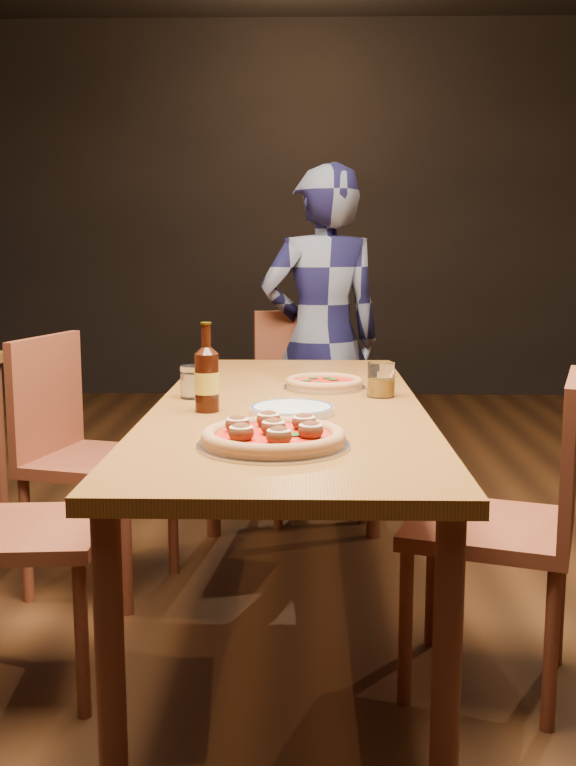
{
  "coord_description": "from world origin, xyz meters",
  "views": [
    {
      "loc": [
        0.06,
        -2.55,
        1.22
      ],
      "look_at": [
        0.0,
        -0.05,
        0.82
      ],
      "focal_mm": 40.0,
      "sensor_mm": 36.0,
      "label": 1
    }
  ],
  "objects_px": {
    "chair_main_nw": "(23,529)",
    "pizza_margherita": "(324,383)",
    "amber_glass": "(381,380)",
    "chair_main_e": "(489,525)",
    "chair_end": "(311,410)",
    "beer_bottle": "(207,381)",
    "chair_main_sw": "(100,459)",
    "diner": "(322,341)",
    "pizza_meatball": "(273,436)",
    "plate_stack": "(292,410)",
    "water_glass": "(193,382)",
    "table_main": "(288,426)"
  },
  "relations": [
    {
      "from": "beer_bottle",
      "to": "plate_stack",
      "type": "bearing_deg",
      "value": -7.91
    },
    {
      "from": "pizza_meatball",
      "to": "chair_main_e",
      "type": "bearing_deg",
      "value": 26.04
    },
    {
      "from": "chair_main_e",
      "to": "water_glass",
      "type": "height_order",
      "value": "chair_main_e"
    },
    {
      "from": "chair_main_e",
      "to": "chair_main_sw",
      "type": "bearing_deg",
      "value": -99.34
    },
    {
      "from": "plate_stack",
      "to": "pizza_meatball",
      "type": "bearing_deg",
      "value": -95.33
    },
    {
      "from": "plate_stack",
      "to": "water_glass",
      "type": "height_order",
      "value": "water_glass"
    },
    {
      "from": "chair_main_e",
      "to": "amber_glass",
      "type": "relative_size",
      "value": 8.52
    },
    {
      "from": "chair_main_nw",
      "to": "pizza_margherita",
      "type": "height_order",
      "value": "chair_main_nw"
    },
    {
      "from": "chair_end",
      "to": "plate_stack",
      "type": "height_order",
      "value": "chair_end"
    },
    {
      "from": "pizza_margherita",
      "to": "water_glass",
      "type": "xyz_separation_m",
      "value": [
        -0.41,
        -0.2,
        0.03
      ]
    },
    {
      "from": "chair_main_e",
      "to": "plate_stack",
      "type": "xyz_separation_m",
      "value": [
        -0.54,
        0.11,
        0.3
      ]
    },
    {
      "from": "chair_main_sw",
      "to": "diner",
      "type": "height_order",
      "value": "diner"
    },
    {
      "from": "chair_main_sw",
      "to": "chair_end",
      "type": "xyz_separation_m",
      "value": [
        0.75,
        0.89,
        0.01
      ]
    },
    {
      "from": "chair_end",
      "to": "beer_bottle",
      "type": "xyz_separation_m",
      "value": [
        -0.31,
        -1.4,
        0.36
      ]
    },
    {
      "from": "chair_main_nw",
      "to": "water_glass",
      "type": "relative_size",
      "value": 8.91
    },
    {
      "from": "pizza_meatball",
      "to": "chair_end",
      "type": "bearing_deg",
      "value": 86.91
    },
    {
      "from": "beer_bottle",
      "to": "amber_glass",
      "type": "xyz_separation_m",
      "value": [
        0.52,
        0.26,
        -0.04
      ]
    },
    {
      "from": "pizza_meatball",
      "to": "amber_glass",
      "type": "relative_size",
      "value": 3.36
    },
    {
      "from": "water_glass",
      "to": "pizza_margherita",
      "type": "bearing_deg",
      "value": 25.57
    },
    {
      "from": "beer_bottle",
      "to": "chair_main_nw",
      "type": "bearing_deg",
      "value": -159.68
    },
    {
      "from": "beer_bottle",
      "to": "amber_glass",
      "type": "relative_size",
      "value": 2.3
    },
    {
      "from": "plate_stack",
      "to": "beer_bottle",
      "type": "bearing_deg",
      "value": 172.09
    },
    {
      "from": "pizza_meatball",
      "to": "amber_glass",
      "type": "xyz_separation_m",
      "value": [
        0.31,
        0.69,
        0.03
      ]
    },
    {
      "from": "pizza_margherita",
      "to": "chair_main_e",
      "type": "bearing_deg",
      "value": -51.88
    },
    {
      "from": "chair_end",
      "to": "diner",
      "type": "height_order",
      "value": "diner"
    },
    {
      "from": "pizza_margherita",
      "to": "water_glass",
      "type": "bearing_deg",
      "value": -154.43
    },
    {
      "from": "chair_main_nw",
      "to": "amber_glass",
      "type": "relative_size",
      "value": 8.34
    },
    {
      "from": "chair_main_sw",
      "to": "plate_stack",
      "type": "distance_m",
      "value": 0.93
    },
    {
      "from": "chair_main_nw",
      "to": "diner",
      "type": "relative_size",
      "value": 0.57
    },
    {
      "from": "plate_stack",
      "to": "chair_main_e",
      "type": "bearing_deg",
      "value": -11.69
    },
    {
      "from": "water_glass",
      "to": "beer_bottle",
      "type": "bearing_deg",
      "value": -72.62
    },
    {
      "from": "chair_end",
      "to": "pizza_meatball",
      "type": "height_order",
      "value": "chair_end"
    },
    {
      "from": "pizza_meatball",
      "to": "diner",
      "type": "bearing_deg",
      "value": 85.62
    },
    {
      "from": "amber_glass",
      "to": "pizza_margherita",
      "type": "bearing_deg",
      "value": 137.61
    },
    {
      "from": "plate_stack",
      "to": "pizza_margherita",
      "type": "bearing_deg",
      "value": 77.56
    },
    {
      "from": "pizza_meatball",
      "to": "amber_glass",
      "type": "distance_m",
      "value": 0.76
    },
    {
      "from": "pizza_margherita",
      "to": "beer_bottle",
      "type": "xyz_separation_m",
      "value": [
        -0.35,
        -0.42,
        0.07
      ]
    },
    {
      "from": "chair_main_sw",
      "to": "chair_end",
      "type": "bearing_deg",
      "value": -25.49
    },
    {
      "from": "pizza_margherita",
      "to": "chair_main_sw",
      "type": "bearing_deg",
      "value": 172.91
    },
    {
      "from": "diner",
      "to": "water_glass",
      "type": "bearing_deg",
      "value": 56.03
    },
    {
      "from": "chair_main_nw",
      "to": "pizza_margherita",
      "type": "distance_m",
      "value": 1.08
    },
    {
      "from": "table_main",
      "to": "chair_main_sw",
      "type": "xyz_separation_m",
      "value": [
        -0.68,
        0.38,
        -0.2
      ]
    },
    {
      "from": "chair_end",
      "to": "diner",
      "type": "bearing_deg",
      "value": 48.42
    },
    {
      "from": "chair_end",
      "to": "water_glass",
      "type": "distance_m",
      "value": 1.28
    },
    {
      "from": "chair_end",
      "to": "pizza_margherita",
      "type": "relative_size",
      "value": 3.48
    },
    {
      "from": "table_main",
      "to": "pizza_margherita",
      "type": "xyz_separation_m",
      "value": [
        0.11,
        0.28,
        0.09
      ]
    },
    {
      "from": "chair_main_e",
      "to": "diner",
      "type": "relative_size",
      "value": 0.59
    },
    {
      "from": "chair_end",
      "to": "pizza_meatball",
      "type": "xyz_separation_m",
      "value": [
        -0.1,
        -1.83,
        0.29
      ]
    },
    {
      "from": "chair_main_e",
      "to": "diner",
      "type": "bearing_deg",
      "value": -146.25
    },
    {
      "from": "chair_main_e",
      "to": "chair_end",
      "type": "distance_m",
      "value": 1.62
    }
  ]
}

